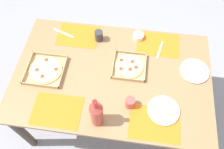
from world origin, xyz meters
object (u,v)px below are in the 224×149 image
at_px(plate_middle, 164,110).
at_px(cup_clear_left, 99,36).
at_px(soda_bottle, 97,114).
at_px(plate_near_left, 194,71).
at_px(pizza_box_corner_right, 129,66).
at_px(cup_clear_right, 130,103).
at_px(condiment_bowl, 138,36).
at_px(pizza_box_edge_far, 46,70).

distance_m(plate_middle, cup_clear_left, 0.83).
height_order(plate_middle, soda_bottle, soda_bottle).
distance_m(plate_near_left, soda_bottle, 0.87).
height_order(pizza_box_corner_right, soda_bottle, soda_bottle).
bearing_deg(soda_bottle, plate_middle, 16.53).
xyz_separation_m(plate_near_left, cup_clear_right, (-0.48, -0.36, 0.04)).
bearing_deg(soda_bottle, condiment_bowl, 74.33).
distance_m(soda_bottle, cup_clear_left, 0.75).
xyz_separation_m(soda_bottle, cup_clear_left, (-0.11, 0.73, -0.08)).
bearing_deg(cup_clear_left, pizza_box_corner_right, -40.98).
height_order(pizza_box_edge_far, cup_clear_left, cup_clear_left).
height_order(plate_near_left, cup_clear_right, cup_clear_right).
bearing_deg(condiment_bowl, plate_middle, -70.31).
xyz_separation_m(cup_clear_right, cup_clear_left, (-0.33, 0.58, 0.00)).
height_order(soda_bottle, cup_clear_left, soda_bottle).
xyz_separation_m(pizza_box_edge_far, condiment_bowl, (0.71, 0.45, 0.01)).
xyz_separation_m(pizza_box_edge_far, cup_clear_right, (0.69, -0.20, 0.03)).
bearing_deg(pizza_box_edge_far, plate_near_left, 7.57).
height_order(pizza_box_edge_far, cup_clear_right, cup_clear_right).
relative_size(pizza_box_corner_right, cup_clear_right, 3.03).
relative_size(pizza_box_edge_far, cup_clear_right, 3.42).
relative_size(plate_near_left, cup_clear_left, 2.41).
height_order(pizza_box_edge_far, condiment_bowl, condiment_bowl).
xyz_separation_m(pizza_box_corner_right, plate_middle, (0.29, -0.34, -0.00)).
bearing_deg(cup_clear_left, condiment_bowl, 11.42).
distance_m(plate_near_left, cup_clear_left, 0.84).
distance_m(cup_clear_left, condiment_bowl, 0.35).
relative_size(plate_middle, plate_near_left, 1.00).
height_order(plate_near_left, condiment_bowl, condiment_bowl).
distance_m(pizza_box_corner_right, cup_clear_left, 0.38).
relative_size(pizza_box_corner_right, pizza_box_edge_far, 0.89).
xyz_separation_m(plate_middle, soda_bottle, (-0.46, -0.14, 0.12)).
relative_size(soda_bottle, condiment_bowl, 3.40).
bearing_deg(pizza_box_corner_right, plate_middle, -50.25).
bearing_deg(pizza_box_edge_far, pizza_box_corner_right, 11.08).
xyz_separation_m(pizza_box_corner_right, cup_clear_left, (-0.29, 0.25, 0.04)).
height_order(pizza_box_edge_far, plate_middle, pizza_box_edge_far).
distance_m(pizza_box_corner_right, soda_bottle, 0.53).
distance_m(plate_near_left, condiment_bowl, 0.55).
bearing_deg(soda_bottle, cup_clear_left, 98.79).
xyz_separation_m(pizza_box_corner_right, soda_bottle, (-0.18, -0.48, 0.12)).
relative_size(plate_middle, cup_clear_right, 2.65).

